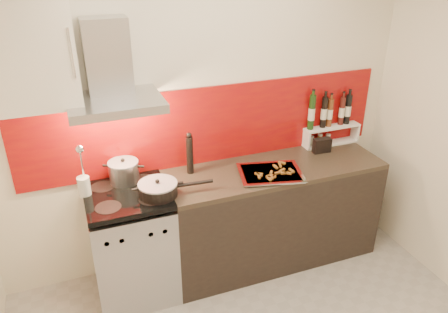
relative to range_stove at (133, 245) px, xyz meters
name	(u,v)px	position (x,y,z in m)	size (l,w,h in m)	color
back_wall	(204,116)	(0.70, 0.30, 0.86)	(3.40, 0.02, 2.60)	silver
backsplash	(210,125)	(0.75, 0.29, 0.78)	(3.00, 0.02, 0.64)	maroon
range_stove	(133,245)	(0.00, 0.00, 0.00)	(0.60, 0.60, 0.91)	#B7B7BA
counter	(272,213)	(1.20, 0.00, 0.01)	(1.80, 0.60, 0.90)	black
range_hood	(111,75)	(0.00, 0.14, 1.30)	(0.62, 0.50, 0.61)	#B7B7BA
upper_cabinet	(14,51)	(-0.55, 0.13, 1.51)	(0.70, 0.35, 0.72)	white
stock_pot	(124,172)	(0.02, 0.18, 0.55)	(0.23, 0.23, 0.20)	#B7B7BA
saute_pan	(159,189)	(0.22, -0.11, 0.52)	(0.55, 0.28, 0.13)	black
utensil_jar	(83,181)	(-0.28, 0.08, 0.59)	(0.09, 0.13, 0.43)	silver
pepper_mill	(190,154)	(0.53, 0.15, 0.63)	(0.05, 0.05, 0.34)	black
step_shelf	(330,123)	(1.85, 0.24, 0.66)	(0.53, 0.14, 0.48)	white
caddy_box	(322,146)	(1.70, 0.11, 0.52)	(0.16, 0.07, 0.13)	black
baking_tray	(271,173)	(1.11, -0.11, 0.47)	(0.56, 0.48, 0.03)	silver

